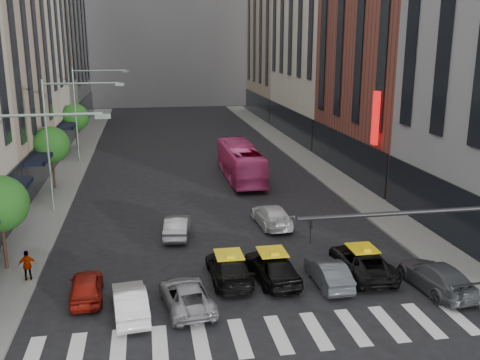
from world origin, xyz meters
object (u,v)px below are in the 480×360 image
streetlamp_near (2,191)px  streetlamp_far (85,102)px  taxi_center (272,266)px  car_red (86,286)px  bus (240,162)px  taxi_left (229,268)px  streetlamp_mid (61,128)px  pedestrian_far (28,265)px  car_white_front (130,302)px

streetlamp_near → streetlamp_far: size_ratio=1.00×
taxi_center → streetlamp_far: bearing=-76.3°
car_red → bus: bus is taller
taxi_left → bus: 20.24m
car_red → bus: 23.33m
streetlamp_mid → bus: bearing=26.2°
streetlamp_near → streetlamp_mid: (0.00, 16.00, 0.00)m
taxi_center → car_red: bearing=-5.2°
streetlamp_near → car_red: size_ratio=2.46×
taxi_center → pedestrian_far: size_ratio=2.90×
taxi_left → car_red: bearing=5.5°
streetlamp_near → pedestrian_far: bearing=94.7°
streetlamp_near → car_red: 6.26m
bus → pedestrian_far: 23.02m
car_white_front → bus: (8.89, 22.55, 0.86)m
car_white_front → bus: bearing=-117.3°
streetlamp_far → car_white_front: streetlamp_far is taller
car_white_front → pedestrian_far: bearing=-45.8°
streetlamp_near → taxi_left: 11.17m
taxi_left → bus: size_ratio=0.43×
streetlamp_near → car_red: bearing=38.1°
streetlamp_far → taxi_center: streetlamp_far is taller
streetlamp_near → car_white_front: size_ratio=2.26×
taxi_center → bus: bus is taller
streetlamp_near → streetlamp_mid: size_ratio=1.00×
streetlamp_near → car_white_front: (4.67, 0.13, -5.25)m
bus → streetlamp_near: bearing=59.0°
bus → car_red: bearing=62.0°
car_white_front → taxi_left: bearing=-155.8°
streetlamp_mid → car_red: bearing=-79.3°
streetlamp_near → taxi_left: size_ratio=1.92×
streetlamp_far → bus: bearing=-34.5°
streetlamp_far → pedestrian_far: streetlamp_far is taller
taxi_center → bus: (2.01, 20.22, 0.76)m
bus → pedestrian_far: size_ratio=7.10×
pedestrian_far → streetlamp_far: bearing=-99.4°
streetlamp_mid → pedestrian_far: size_ratio=5.88×
streetlamp_far → car_red: bearing=-85.0°
car_red → taxi_center: bearing=179.3°
car_white_front → taxi_center: size_ratio=0.90×
car_red → taxi_left: bearing=-176.4°
car_red → car_white_front: (2.03, -1.95, 0.03)m
taxi_center → pedestrian_far: pedestrian_far is taller
car_red → taxi_left: taxi_left is taller
streetlamp_near → pedestrian_far: streetlamp_near is taller
taxi_left → car_white_front: bearing=28.7°
streetlamp_near → taxi_left: bearing=16.9°
car_red → streetlamp_near: bearing=34.9°
streetlamp_far → taxi_left: streetlamp_far is taller
streetlamp_near → taxi_center: bearing=12.0°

